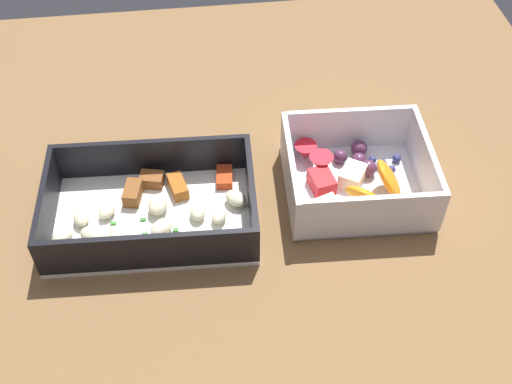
% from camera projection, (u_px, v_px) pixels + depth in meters
% --- Properties ---
extents(table_surface, '(0.80, 0.80, 0.02)m').
position_uv_depth(table_surface, '(269.00, 202.00, 0.72)').
color(table_surface, brown).
rests_on(table_surface, ground).
extents(pasta_container, '(0.22, 0.15, 0.05)m').
position_uv_depth(pasta_container, '(153.00, 210.00, 0.68)').
color(pasta_container, white).
rests_on(pasta_container, table_surface).
extents(fruit_bowl, '(0.16, 0.15, 0.06)m').
position_uv_depth(fruit_bowl, '(355.00, 177.00, 0.71)').
color(fruit_bowl, white).
rests_on(fruit_bowl, table_surface).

